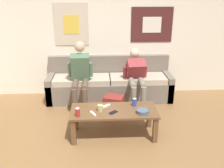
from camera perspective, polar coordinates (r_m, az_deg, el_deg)
name	(u,v)px	position (r m, az deg, el deg)	size (l,w,h in m)	color
ground_plane	(105,164)	(3.42, -1.50, -17.74)	(18.00, 18.00, 0.00)	brown
wall_back	(102,34)	(5.18, -2.41, 11.38)	(10.00, 0.07, 2.55)	silver
couch	(110,85)	(5.12, -0.53, -0.16)	(2.49, 0.68, 0.85)	#70665B
coffee_table	(114,114)	(3.80, 0.42, -6.92)	(1.30, 0.55, 0.43)	brown
person_seated_adult	(80,73)	(4.66, -7.30, 2.40)	(0.47, 0.83, 1.23)	brown
person_seated_teen	(136,76)	(4.76, 5.53, 1.90)	(0.47, 0.94, 1.06)	gray
backpack	(114,106)	(4.47, 0.36, -5.13)	(0.40, 0.37, 0.36)	maroon
ceramic_bowl	(143,111)	(3.68, 7.02, -6.19)	(0.18, 0.18, 0.06)	#475B75
pillar_candle	(100,108)	(3.72, -2.73, -5.52)	(0.08, 0.08, 0.11)	tan
drink_can_blue	(134,102)	(3.88, 5.16, -4.17)	(0.07, 0.07, 0.12)	#28479E
drink_can_red	(78,112)	(3.60, -7.87, -6.42)	(0.07, 0.07, 0.12)	maroon
game_controller_near_left	(106,106)	(3.86, -1.36, -5.03)	(0.13, 0.12, 0.03)	white
game_controller_near_right	(93,114)	(3.65, -4.41, -6.74)	(0.10, 0.14, 0.03)	white
cell_phone	(113,112)	(3.69, 0.27, -6.50)	(0.14, 0.14, 0.01)	black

